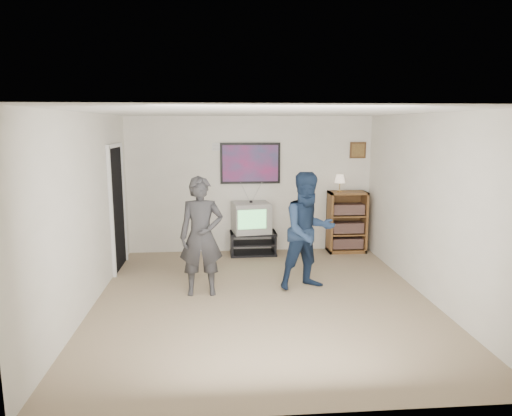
{
  "coord_description": "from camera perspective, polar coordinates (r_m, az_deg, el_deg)",
  "views": [
    {
      "loc": [
        -0.56,
        -5.84,
        2.35
      ],
      "look_at": [
        -0.04,
        0.67,
        1.15
      ],
      "focal_mm": 32.0,
      "sensor_mm": 36.0,
      "label": 1
    }
  ],
  "objects": [
    {
      "name": "table_lamp",
      "position": [
        8.5,
        10.42,
        3.08
      ],
      "size": [
        0.2,
        0.2,
        0.31
      ],
      "primitive_type": null,
      "color": "beige",
      "rests_on": "bookshelf"
    },
    {
      "name": "person_tall",
      "position": [
        6.34,
        -6.84,
        -3.54
      ],
      "size": [
        0.62,
        0.41,
        1.66
      ],
      "primitive_type": "imported",
      "rotation": [
        0.0,
        0.0,
        0.02
      ],
      "color": "#2C2B2D",
      "rests_on": "room_shell"
    },
    {
      "name": "controller_right",
      "position": [
        6.69,
        5.98,
        -0.73
      ],
      "size": [
        0.06,
        0.12,
        0.03
      ],
      "primitive_type": "cube",
      "rotation": [
        0.0,
        0.0,
        0.26
      ],
      "color": "white",
      "rests_on": "person_short"
    },
    {
      "name": "media_stand",
      "position": [
        8.37,
        -0.37,
        -4.41
      ],
      "size": [
        0.84,
        0.48,
        0.42
      ],
      "rotation": [
        0.0,
        0.0,
        0.02
      ],
      "color": "black",
      "rests_on": "room_shell"
    },
    {
      "name": "room_shell",
      "position": [
        6.31,
        0.6,
        0.37
      ],
      "size": [
        4.51,
        5.0,
        2.51
      ],
      "color": "#806F51",
      "rests_on": "ground"
    },
    {
      "name": "air_vent",
      "position": [
        8.33,
        -4.53,
        7.63
      ],
      "size": [
        0.28,
        0.02,
        0.14
      ],
      "primitive_type": "cube",
      "color": "white",
      "rests_on": "room_shell"
    },
    {
      "name": "controller_left",
      "position": [
        6.41,
        -7.06,
        0.43
      ],
      "size": [
        0.07,
        0.13,
        0.04
      ],
      "primitive_type": "cube",
      "rotation": [
        0.0,
        0.0,
        -0.26
      ],
      "color": "white",
      "rests_on": "person_tall"
    },
    {
      "name": "bookshelf",
      "position": [
        8.63,
        11.28,
        -1.71
      ],
      "size": [
        0.69,
        0.39,
        1.13
      ],
      "primitive_type": null,
      "color": "brown",
      "rests_on": "room_shell"
    },
    {
      "name": "person_short",
      "position": [
        6.56,
        6.55,
        -2.88
      ],
      "size": [
        0.97,
        0.85,
        1.7
      ],
      "primitive_type": "imported",
      "rotation": [
        0.0,
        0.0,
        0.28
      ],
      "color": "#182843",
      "rests_on": "room_shell"
    },
    {
      "name": "poster",
      "position": [
        8.36,
        -0.72,
        5.61
      ],
      "size": [
        1.1,
        0.03,
        0.75
      ],
      "primitive_type": "cube",
      "color": "black",
      "rests_on": "room_shell"
    },
    {
      "name": "crt_television",
      "position": [
        8.25,
        -0.62,
        -1.18
      ],
      "size": [
        0.72,
        0.64,
        0.55
      ],
      "primitive_type": null,
      "rotation": [
        0.0,
        0.0,
        0.15
      ],
      "color": "gray",
      "rests_on": "media_stand"
    },
    {
      "name": "doorway",
      "position": [
        7.74,
        -16.99,
        -0.09
      ],
      "size": [
        0.03,
        0.85,
        2.0
      ],
      "primitive_type": "cube",
      "color": "black",
      "rests_on": "room_shell"
    },
    {
      "name": "small_picture",
      "position": [
        8.72,
        12.62,
        7.07
      ],
      "size": [
        0.3,
        0.03,
        0.3
      ],
      "primitive_type": "cube",
      "color": "#453016",
      "rests_on": "room_shell"
    }
  ]
}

